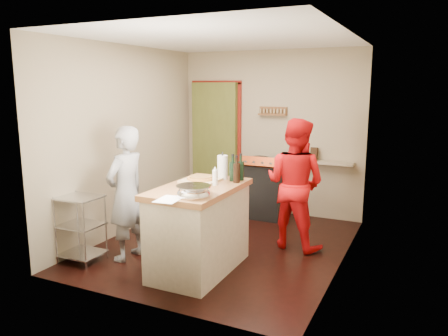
{
  "coord_description": "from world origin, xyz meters",
  "views": [
    {
      "loc": [
        2.32,
        -4.89,
        2.05
      ],
      "look_at": [
        0.01,
        0.0,
        1.02
      ],
      "focal_mm": 35.0,
      "sensor_mm": 36.0,
      "label": 1
    }
  ],
  "objects_px": {
    "stove": "(265,189)",
    "wire_shelving": "(81,226)",
    "person_red": "(295,184)",
    "island": "(199,227)",
    "person_stripe": "(126,194)"
  },
  "relations": [
    {
      "from": "wire_shelving",
      "to": "island",
      "type": "relative_size",
      "value": 0.56
    },
    {
      "from": "person_stripe",
      "to": "island",
      "type": "bearing_deg",
      "value": 98.03
    },
    {
      "from": "stove",
      "to": "person_stripe",
      "type": "distance_m",
      "value": 2.5
    },
    {
      "from": "person_red",
      "to": "person_stripe",
      "type": "bearing_deg",
      "value": 48.08
    },
    {
      "from": "stove",
      "to": "person_red",
      "type": "relative_size",
      "value": 0.61
    },
    {
      "from": "wire_shelving",
      "to": "person_red",
      "type": "relative_size",
      "value": 0.48
    },
    {
      "from": "wire_shelving",
      "to": "person_red",
      "type": "bearing_deg",
      "value": 36.33
    },
    {
      "from": "island",
      "to": "person_red",
      "type": "xyz_separation_m",
      "value": [
        0.74,
        1.17,
        0.32
      ]
    },
    {
      "from": "stove",
      "to": "person_stripe",
      "type": "xyz_separation_m",
      "value": [
        -0.9,
        -2.3,
        0.35
      ]
    },
    {
      "from": "island",
      "to": "person_stripe",
      "type": "xyz_separation_m",
      "value": [
        -0.95,
        -0.06,
        0.29
      ]
    },
    {
      "from": "stove",
      "to": "person_stripe",
      "type": "relative_size",
      "value": 0.63
    },
    {
      "from": "stove",
      "to": "wire_shelving",
      "type": "xyz_separation_m",
      "value": [
        -1.33,
        -2.62,
        -0.01
      ]
    },
    {
      "from": "wire_shelving",
      "to": "island",
      "type": "bearing_deg",
      "value": 15.5
    },
    {
      "from": "stove",
      "to": "wire_shelving",
      "type": "distance_m",
      "value": 2.94
    },
    {
      "from": "person_red",
      "to": "wire_shelving",
      "type": "bearing_deg",
      "value": 48.23
    }
  ]
}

